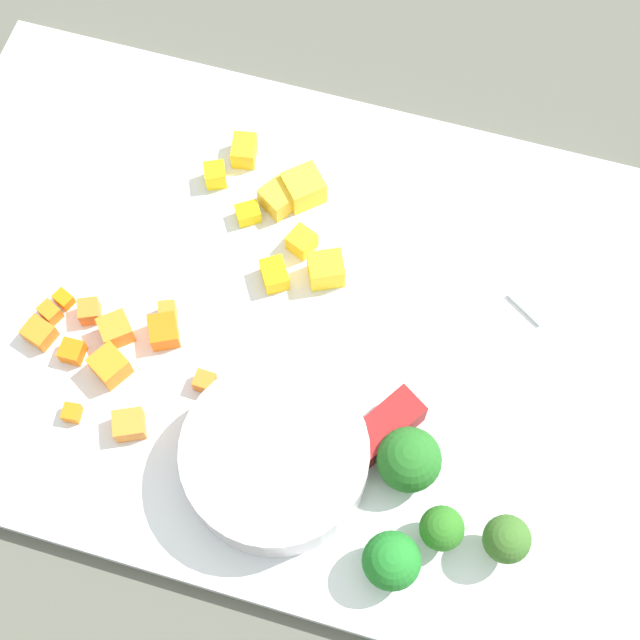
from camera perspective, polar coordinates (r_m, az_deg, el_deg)
The scene contains 28 objects.
ground_plane at distance 0.59m, azimuth -0.00°, elevation -0.83°, with size 4.00×4.00×0.00m, color #54554B.
cutting_board at distance 0.58m, azimuth -0.00°, elevation -0.61°, with size 0.54×0.33×0.01m, color white.
prep_bowl at distance 0.53m, azimuth -2.32°, elevation -8.44°, with size 0.10×0.10×0.03m, color #BDB6BB.
chef_knife at distance 0.57m, azimuth 9.28°, elevation -1.88°, with size 0.20×0.30×0.02m.
carrot_dice_0 at distance 0.57m, azimuth -12.56°, elevation -2.72°, with size 0.02×0.02×0.02m, color orange.
carrot_dice_1 at distance 0.56m, azimuth -6.97°, elevation -3.72°, with size 0.01×0.01×0.01m, color orange.
carrot_dice_2 at distance 0.58m, azimuth -12.22°, elevation -0.59°, with size 0.02×0.02×0.02m, color orange.
carrot_dice_3 at distance 0.58m, azimuth -9.18°, elevation 0.46°, with size 0.01×0.01×0.01m, color orange.
carrot_dice_4 at distance 0.60m, azimuth -15.20°, elevation 1.22°, with size 0.01×0.01×0.01m, color orange.
carrot_dice_5 at distance 0.59m, azimuth -16.58°, elevation -0.76°, with size 0.01×0.02×0.01m, color orange.
carrot_dice_6 at distance 0.58m, azimuth -9.39°, elevation -0.68°, with size 0.02×0.02×0.01m, color orange.
carrot_dice_7 at distance 0.56m, azimuth -11.45°, elevation -6.21°, with size 0.02×0.02×0.01m, color orange.
carrot_dice_8 at distance 0.59m, azimuth -13.74°, elevation 0.52°, with size 0.01×0.01×0.01m, color orange.
carrot_dice_9 at distance 0.57m, azimuth -14.74°, elevation -5.44°, with size 0.01×0.01×0.01m, color orange.
carrot_dice_10 at distance 0.60m, azimuth -15.97°, elevation 0.44°, with size 0.01×0.01×0.01m, color orange.
carrot_dice_11 at distance 0.58m, azimuth -14.72°, elevation -1.85°, with size 0.01×0.01×0.01m, color orange.
pepper_dice_0 at distance 0.63m, azimuth -4.60°, elevation 10.17°, with size 0.02×0.02×0.02m, color yellow.
pepper_dice_1 at distance 0.59m, azimuth -1.11°, elevation 4.75°, with size 0.02×0.01×0.01m, color yellow.
pepper_dice_2 at distance 0.61m, azimuth -4.37°, elevation 6.43°, with size 0.01×0.01×0.01m, color yellow.
pepper_dice_3 at distance 0.58m, azimuth -2.77°, elevation 2.76°, with size 0.01×0.02×0.01m, color yellow.
pepper_dice_4 at distance 0.61m, azimuth -2.56°, elevation 7.31°, with size 0.02×0.02×0.02m, color yellow.
pepper_dice_5 at distance 0.61m, azimuth -1.00°, elevation 7.99°, with size 0.02×0.02×0.02m, color yellow.
pepper_dice_6 at distance 0.62m, azimuth -6.34°, elevation 8.69°, with size 0.01×0.01×0.01m, color yellow.
pepper_dice_7 at distance 0.58m, azimuth 0.36°, elevation 3.05°, with size 0.02×0.02×0.02m, color yellow.
broccoli_floret_0 at distance 0.53m, azimuth 11.19°, elevation -12.87°, with size 0.03×0.03×0.04m.
broccoli_floret_1 at distance 0.53m, azimuth 7.36°, elevation -12.38°, with size 0.02×0.02×0.03m.
broccoli_floret_2 at distance 0.52m, azimuth 4.34°, elevation -14.30°, with size 0.03×0.03×0.04m.
broccoli_floret_3 at distance 0.53m, azimuth 5.39°, elevation -8.41°, with size 0.04×0.04×0.04m.
Camera 1 is at (0.06, -0.21, 0.54)m, focal length 53.02 mm.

